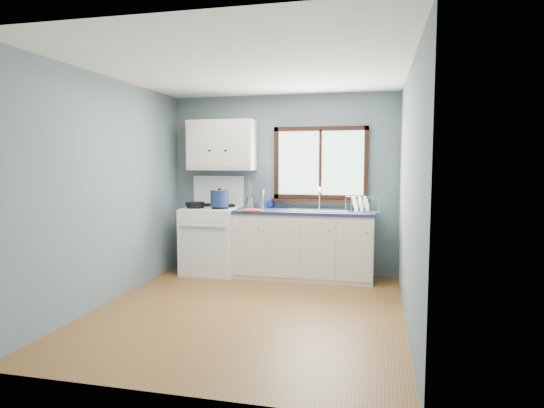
% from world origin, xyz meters
% --- Properties ---
extents(floor, '(3.20, 3.60, 0.02)m').
position_xyz_m(floor, '(0.00, 0.00, -0.01)').
color(floor, brown).
rests_on(floor, ground).
extents(ceiling, '(3.20, 3.60, 0.02)m').
position_xyz_m(ceiling, '(0.00, 0.00, 2.51)').
color(ceiling, white).
rests_on(ceiling, wall_back).
extents(wall_back, '(3.20, 0.02, 2.50)m').
position_xyz_m(wall_back, '(0.00, 1.81, 1.25)').
color(wall_back, slate).
rests_on(wall_back, ground).
extents(wall_front, '(3.20, 0.02, 2.50)m').
position_xyz_m(wall_front, '(0.00, -1.81, 1.25)').
color(wall_front, slate).
rests_on(wall_front, ground).
extents(wall_left, '(0.02, 3.60, 2.50)m').
position_xyz_m(wall_left, '(-1.61, 0.00, 1.25)').
color(wall_left, slate).
rests_on(wall_left, ground).
extents(wall_right, '(0.02, 3.60, 2.50)m').
position_xyz_m(wall_right, '(1.61, 0.00, 1.25)').
color(wall_right, slate).
rests_on(wall_right, ground).
extents(gas_range, '(0.76, 0.69, 1.36)m').
position_xyz_m(gas_range, '(-0.95, 1.47, 0.49)').
color(gas_range, white).
rests_on(gas_range, floor).
extents(base_cabinets, '(1.85, 0.60, 0.88)m').
position_xyz_m(base_cabinets, '(0.36, 1.49, 0.41)').
color(base_cabinets, beige).
rests_on(base_cabinets, floor).
extents(countertop, '(1.89, 0.64, 0.04)m').
position_xyz_m(countertop, '(0.36, 1.49, 0.90)').
color(countertop, '#191F43').
rests_on(countertop, base_cabinets).
extents(sink, '(0.84, 0.46, 0.44)m').
position_xyz_m(sink, '(0.54, 1.49, 0.86)').
color(sink, silver).
rests_on(sink, countertop).
extents(window, '(1.36, 0.10, 1.03)m').
position_xyz_m(window, '(0.54, 1.77, 1.48)').
color(window, '#9EC6A8').
rests_on(window, wall_back).
extents(upper_cabinets, '(0.95, 0.35, 0.70)m').
position_xyz_m(upper_cabinets, '(-0.85, 1.63, 1.80)').
color(upper_cabinets, beige).
rests_on(upper_cabinets, wall_back).
extents(skillet, '(0.41, 0.34, 0.05)m').
position_xyz_m(skillet, '(-1.14, 1.33, 0.99)').
color(skillet, black).
rests_on(skillet, gas_range).
extents(stockpot, '(0.34, 0.34, 0.25)m').
position_xyz_m(stockpot, '(-0.78, 1.33, 1.07)').
color(stockpot, '#18254B').
rests_on(stockpot, gas_range).
extents(utensil_crock, '(0.13, 0.13, 0.40)m').
position_xyz_m(utensil_crock, '(-0.44, 1.65, 1.00)').
color(utensil_crock, silver).
rests_on(utensil_crock, countertop).
extents(thermos, '(0.08, 0.08, 0.27)m').
position_xyz_m(thermos, '(-0.25, 1.57, 1.05)').
color(thermos, silver).
rests_on(thermos, countertop).
extents(soap_bottle, '(0.12, 0.12, 0.27)m').
position_xyz_m(soap_bottle, '(-0.18, 1.71, 1.06)').
color(soap_bottle, '#122CA7').
rests_on(soap_bottle, countertop).
extents(dish_towel, '(0.27, 0.22, 0.02)m').
position_xyz_m(dish_towel, '(-0.29, 1.26, 0.93)').
color(dish_towel, '#EE4612').
rests_on(dish_towel, countertop).
extents(dish_rack, '(0.46, 0.40, 0.20)m').
position_xyz_m(dish_rack, '(1.11, 1.52, 0.97)').
color(dish_rack, silver).
rests_on(dish_rack, countertop).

